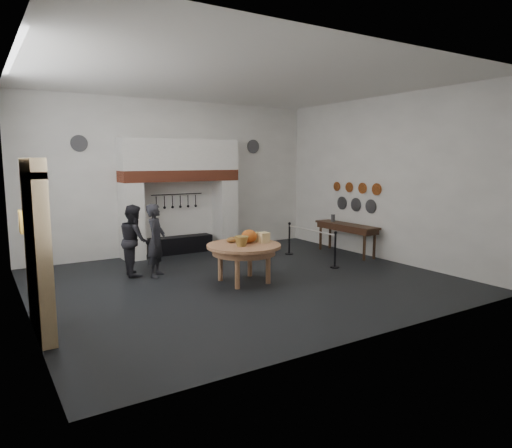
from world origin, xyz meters
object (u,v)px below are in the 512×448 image
work_table (244,246)px  side_table (346,225)px  visitor_far (134,240)px  visitor_near (156,240)px  barrier_post_far (289,239)px  barrier_post_near (335,251)px  iron_range (181,245)px

work_table → side_table: size_ratio=0.76×
visitor_far → side_table: size_ratio=0.78×
visitor_near → barrier_post_far: (4.21, 0.39, -0.42)m
side_table → barrier_post_near: (-1.46, -1.16, -0.42)m
visitor_far → work_table: bearing=-130.1°
work_table → barrier_post_far: 3.37m
visitor_near → work_table: bearing=-99.2°
iron_range → barrier_post_near: barrier_post_near is taller
barrier_post_far → iron_range: bearing=144.5°
visitor_far → iron_range: bearing=-40.3°
iron_range → side_table: (4.10, -2.73, 0.62)m
barrier_post_near → barrier_post_far: 2.00m
visitor_far → barrier_post_far: size_ratio=1.91×
barrier_post_near → visitor_far: bearing=156.4°
barrier_post_near → barrier_post_far: (0.00, 2.00, 0.00)m
iron_range → barrier_post_far: barrier_post_far is taller
work_table → visitor_far: visitor_far is taller
side_table → barrier_post_far: size_ratio=2.44×
visitor_near → barrier_post_near: bearing=-73.8°
visitor_near → barrier_post_near: visitor_near is taller
visitor_far → side_table: (6.06, -0.85, 0.01)m
work_table → visitor_near: size_ratio=0.96×
visitor_near → side_table: bearing=-57.5°
work_table → barrier_post_near: bearing=-0.8°
visitor_near → visitor_far: size_ratio=1.02×
iron_range → visitor_near: 2.83m
iron_range → visitor_near: (-1.56, -2.28, 0.62)m
work_table → barrier_post_far: size_ratio=1.87×
iron_range → visitor_far: 2.78m
side_table → barrier_post_far: same height
iron_range → visitor_far: bearing=-136.3°
work_table → visitor_far: bearing=133.9°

